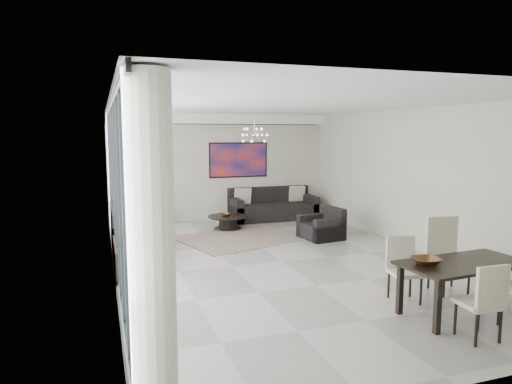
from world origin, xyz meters
name	(u,v)px	position (x,y,z in m)	size (l,w,h in m)	color
room_shell	(305,184)	(0.46, 0.00, 1.45)	(6.00, 9.00, 2.90)	#A8A39B
window_wall	(120,190)	(-2.86, 0.00, 1.47)	(0.37, 8.95, 2.90)	white
soffit	(222,119)	(0.00, 4.30, 2.77)	(5.98, 0.40, 0.26)	white
painting	(239,160)	(0.50, 4.47, 1.65)	(1.68, 0.04, 0.98)	red
chandelier	(254,135)	(0.30, 2.50, 2.35)	(0.66, 0.66, 0.71)	silver
rug	(241,238)	(-0.15, 2.11, 0.01)	(2.72, 2.09, 0.01)	black
coffee_table	(227,221)	(-0.19, 3.17, 0.19)	(0.97, 0.97, 0.34)	black
bowl_coffee	(226,215)	(-0.24, 3.14, 0.37)	(0.22, 0.22, 0.07)	brown
sofa_main	(273,208)	(1.38, 4.07, 0.30)	(2.40, 0.98, 0.87)	black
loveseat	(134,235)	(-2.55, 1.91, 0.30)	(0.98, 1.75, 0.87)	black
armchair	(322,228)	(1.59, 1.45, 0.24)	(0.91, 0.95, 0.71)	black
side_table	(160,210)	(-1.74, 4.15, 0.41)	(0.44, 0.44, 0.61)	black
tv_console	(128,256)	(-2.76, 0.38, 0.25)	(0.46, 1.63, 0.51)	black
television	(136,225)	(-2.60, 0.35, 0.80)	(1.01, 0.13, 0.58)	gray
dining_table	(464,269)	(1.33, -3.10, 0.63)	(1.77, 0.97, 0.71)	black
dining_chair_sw	(485,297)	(0.95, -3.83, 0.53)	(0.44, 0.44, 0.93)	beige
dining_chair_nw	(403,264)	(0.91, -2.37, 0.53)	(0.50, 0.50, 0.92)	beige
dining_chair_ne	(445,248)	(1.78, -2.23, 0.65)	(0.58, 0.58, 1.12)	beige
bowl_dining	(426,261)	(0.78, -3.02, 0.76)	(0.36, 0.36, 0.09)	brown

